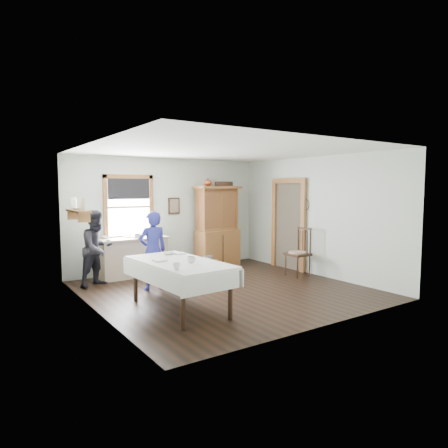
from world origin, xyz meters
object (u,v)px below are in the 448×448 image
object	(u,v)px
wicker_basket	(209,264)
figure_dark	(97,251)
work_counter	(133,257)
pail	(208,264)
spindle_chair	(298,252)
china_hutch	(217,226)
woman_blue	(153,254)
dining_table	(179,285)

from	to	relation	value
wicker_basket	figure_dark	size ratio (longest dim) A/B	0.26
work_counter	pail	world-z (taller)	work_counter
spindle_chair	work_counter	bearing A→B (deg)	146.11
china_hutch	figure_dark	distance (m)	3.23
china_hutch	woman_blue	distance (m)	2.76
spindle_chair	figure_dark	xyz separation A→B (m)	(-4.01, 1.63, 0.16)
woman_blue	china_hutch	bearing A→B (deg)	-147.99
dining_table	figure_dark	distance (m)	2.46
work_counter	pail	size ratio (longest dim) A/B	5.00
work_counter	china_hutch	bearing A→B (deg)	-1.78
wicker_basket	woman_blue	xyz separation A→B (m)	(-1.98, -1.13, 0.60)
woman_blue	dining_table	bearing A→B (deg)	85.27
dining_table	spindle_chair	distance (m)	3.47
wicker_basket	spindle_chair	bearing A→B (deg)	-56.22
figure_dark	china_hutch	bearing A→B (deg)	-17.83
wicker_basket	woman_blue	bearing A→B (deg)	-150.29
china_hutch	woman_blue	world-z (taller)	china_hutch
china_hutch	spindle_chair	distance (m)	2.26
china_hutch	figure_dark	bearing A→B (deg)	-175.33
figure_dark	woman_blue	bearing A→B (deg)	-74.54
pail	figure_dark	xyz separation A→B (m)	(-2.65, -0.02, 0.56)
wicker_basket	figure_dark	xyz separation A→B (m)	(-2.79, -0.20, 0.60)
china_hutch	dining_table	world-z (taller)	china_hutch
spindle_chair	woman_blue	size ratio (longest dim) A/B	0.77
spindle_chair	woman_blue	distance (m)	3.29
spindle_chair	pail	distance (m)	2.17
work_counter	pail	distance (m)	1.80
china_hutch	spindle_chair	world-z (taller)	china_hutch
dining_table	figure_dark	xyz separation A→B (m)	(-0.62, 2.36, 0.31)
wicker_basket	china_hutch	bearing A→B (deg)	28.93
woman_blue	figure_dark	distance (m)	1.23
work_counter	china_hutch	xyz separation A→B (m)	(2.27, 0.00, 0.58)
work_counter	wicker_basket	xyz separation A→B (m)	(1.87, -0.22, -0.33)
spindle_chair	dining_table	bearing A→B (deg)	-168.08
pail	wicker_basket	size ratio (longest dim) A/B	0.82
dining_table	figure_dark	world-z (taller)	figure_dark
dining_table	figure_dark	size ratio (longest dim) A/B	1.41
china_hutch	dining_table	xyz separation A→B (m)	(-2.56, -2.79, -0.61)
china_hutch	wicker_basket	xyz separation A→B (m)	(-0.40, -0.22, -0.91)
figure_dark	wicker_basket	bearing A→B (deg)	-21.26
pail	work_counter	bearing A→B (deg)	166.81
work_counter	china_hutch	size ratio (longest dim) A/B	0.76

